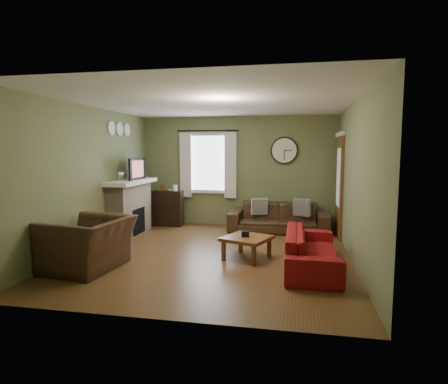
% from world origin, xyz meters
% --- Properties ---
extents(floor, '(4.60, 5.20, 0.00)m').
position_xyz_m(floor, '(0.00, 0.00, 0.00)').
color(floor, brown).
rests_on(floor, ground).
extents(ceiling, '(4.60, 5.20, 0.00)m').
position_xyz_m(ceiling, '(0.00, 0.00, 2.60)').
color(ceiling, white).
rests_on(ceiling, ground).
extents(wall_left, '(0.00, 5.20, 2.60)m').
position_xyz_m(wall_left, '(-2.30, 0.00, 1.30)').
color(wall_left, '#6A764A').
rests_on(wall_left, ground).
extents(wall_right, '(0.00, 5.20, 2.60)m').
position_xyz_m(wall_right, '(2.30, 0.00, 1.30)').
color(wall_right, '#6A764A').
rests_on(wall_right, ground).
extents(wall_back, '(4.60, 0.00, 2.60)m').
position_xyz_m(wall_back, '(0.00, 2.60, 1.30)').
color(wall_back, '#6A764A').
rests_on(wall_back, ground).
extents(wall_front, '(4.60, 0.00, 2.60)m').
position_xyz_m(wall_front, '(0.00, -2.60, 1.30)').
color(wall_front, '#6A764A').
rests_on(wall_front, ground).
extents(fireplace, '(0.40, 1.40, 1.10)m').
position_xyz_m(fireplace, '(-2.10, 1.15, 0.55)').
color(fireplace, tan).
rests_on(fireplace, floor).
extents(firebox, '(0.04, 0.60, 0.55)m').
position_xyz_m(firebox, '(-1.91, 1.15, 0.30)').
color(firebox, black).
rests_on(firebox, fireplace).
extents(mantel, '(0.58, 1.60, 0.08)m').
position_xyz_m(mantel, '(-2.07, 1.15, 1.14)').
color(mantel, white).
rests_on(mantel, fireplace).
extents(tv, '(0.08, 0.60, 0.35)m').
position_xyz_m(tv, '(-2.05, 1.30, 1.35)').
color(tv, black).
rests_on(tv, mantel).
extents(tv_screen, '(0.02, 0.62, 0.36)m').
position_xyz_m(tv_screen, '(-1.97, 1.30, 1.41)').
color(tv_screen, '#994C3F').
rests_on(tv_screen, mantel).
extents(medallion_left, '(0.28, 0.28, 0.03)m').
position_xyz_m(medallion_left, '(-2.28, 0.80, 2.25)').
color(medallion_left, white).
rests_on(medallion_left, wall_left).
extents(medallion_mid, '(0.28, 0.28, 0.03)m').
position_xyz_m(medallion_mid, '(-2.28, 1.15, 2.25)').
color(medallion_mid, white).
rests_on(medallion_mid, wall_left).
extents(medallion_right, '(0.28, 0.28, 0.03)m').
position_xyz_m(medallion_right, '(-2.28, 1.50, 2.25)').
color(medallion_right, white).
rests_on(medallion_right, wall_left).
extents(window_pane, '(1.00, 0.02, 1.30)m').
position_xyz_m(window_pane, '(-0.70, 2.58, 1.50)').
color(window_pane, silver).
rests_on(window_pane, wall_back).
extents(curtain_rod, '(0.03, 0.03, 1.50)m').
position_xyz_m(curtain_rod, '(-0.70, 2.48, 2.27)').
color(curtain_rod, black).
rests_on(curtain_rod, wall_back).
extents(curtain_left, '(0.28, 0.04, 1.55)m').
position_xyz_m(curtain_left, '(-1.25, 2.48, 1.45)').
color(curtain_left, white).
rests_on(curtain_left, wall_back).
extents(curtain_right, '(0.28, 0.04, 1.55)m').
position_xyz_m(curtain_right, '(-0.15, 2.48, 1.45)').
color(curtain_right, white).
rests_on(curtain_right, wall_back).
extents(wall_clock, '(0.64, 0.06, 0.64)m').
position_xyz_m(wall_clock, '(1.10, 2.55, 1.80)').
color(wall_clock, white).
rests_on(wall_clock, wall_back).
extents(door, '(0.05, 0.90, 2.10)m').
position_xyz_m(door, '(2.27, 1.85, 1.05)').
color(door, brown).
rests_on(door, floor).
extents(bookshelf, '(0.71, 0.30, 0.84)m').
position_xyz_m(bookshelf, '(-1.63, 2.24, 0.42)').
color(bookshelf, black).
rests_on(bookshelf, floor).
extents(book, '(0.27, 0.30, 0.02)m').
position_xyz_m(book, '(-1.62, 2.28, 0.96)').
color(book, brown).
rests_on(book, bookshelf).
extents(sofa_brown, '(2.19, 0.86, 0.64)m').
position_xyz_m(sofa_brown, '(1.01, 2.06, 0.32)').
color(sofa_brown, '#352215').
rests_on(sofa_brown, floor).
extents(pillow_left, '(0.38, 0.21, 0.36)m').
position_xyz_m(pillow_left, '(0.59, 2.09, 0.55)').
color(pillow_left, gray).
rests_on(pillow_left, sofa_brown).
extents(pillow_right, '(0.39, 0.25, 0.38)m').
position_xyz_m(pillow_right, '(1.52, 2.11, 0.55)').
color(pillow_right, gray).
rests_on(pillow_right, sofa_brown).
extents(sofa_red, '(0.77, 1.98, 0.58)m').
position_xyz_m(sofa_red, '(1.64, -0.47, 0.29)').
color(sofa_red, maroon).
rests_on(sofa_red, floor).
extents(armchair, '(1.17, 1.30, 0.78)m').
position_xyz_m(armchair, '(-1.70, -1.16, 0.39)').
color(armchair, '#352215').
rests_on(armchair, floor).
extents(coffee_table, '(0.91, 0.91, 0.37)m').
position_xyz_m(coffee_table, '(0.60, -0.17, 0.19)').
color(coffee_table, brown).
rests_on(coffee_table, floor).
extents(tissue_box, '(0.13, 0.13, 0.09)m').
position_xyz_m(tissue_box, '(0.57, -0.17, 0.40)').
color(tissue_box, black).
rests_on(tissue_box, coffee_table).
extents(wine_glass_a, '(0.07, 0.07, 0.19)m').
position_xyz_m(wine_glass_a, '(-2.05, 0.64, 1.28)').
color(wine_glass_a, white).
rests_on(wine_glass_a, mantel).
extents(wine_glass_b, '(0.07, 0.07, 0.19)m').
position_xyz_m(wine_glass_b, '(-2.05, 0.74, 1.28)').
color(wine_glass_b, white).
rests_on(wine_glass_b, mantel).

